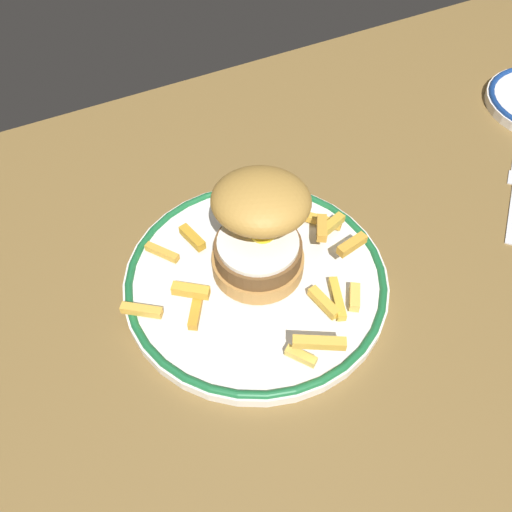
% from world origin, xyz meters
% --- Properties ---
extents(ground_plane, '(1.40, 0.81, 0.04)m').
position_xyz_m(ground_plane, '(0.00, 0.00, -0.02)').
color(ground_plane, brown).
extents(dinner_plate, '(0.27, 0.27, 0.02)m').
position_xyz_m(dinner_plate, '(0.01, 0.04, 0.01)').
color(dinner_plate, white).
rests_on(dinner_plate, ground_plane).
extents(burger, '(0.13, 0.14, 0.11)m').
position_xyz_m(burger, '(0.02, 0.05, 0.07)').
color(burger, '#B37E3F').
rests_on(burger, dinner_plate).
extents(fries_pile, '(0.25, 0.21, 0.03)m').
position_xyz_m(fries_pile, '(0.02, 0.02, 0.03)').
color(fries_pile, gold).
rests_on(fries_pile, dinner_plate).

